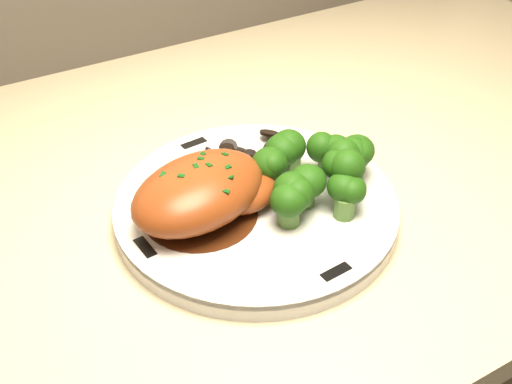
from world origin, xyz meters
TOP-DOWN VIEW (x-y plane):
  - plate at (0.59, 1.60)m, footprint 0.34×0.34m
  - rim_accent_0 at (0.58, 1.71)m, footprint 0.03×0.01m
  - rim_accent_1 at (0.48, 1.59)m, footprint 0.01×0.03m
  - rim_accent_2 at (0.60, 1.48)m, footprint 0.03×0.01m
  - rim_accent_3 at (0.71, 1.60)m, footprint 0.01×0.03m
  - gravy_pool at (0.54, 1.60)m, footprint 0.11×0.11m
  - chicken_breast at (0.54, 1.60)m, footprint 0.15×0.12m
  - mushroom_pile at (0.62, 1.65)m, footprint 0.08×0.06m
  - broccoli_florets at (0.64, 1.58)m, footprint 0.12×0.11m

SIDE VIEW (x-z plane):
  - plate at x=0.59m, z-range 0.83..0.85m
  - rim_accent_0 at x=0.58m, z-range 0.85..0.85m
  - rim_accent_1 at x=0.48m, z-range 0.85..0.85m
  - rim_accent_2 at x=0.60m, z-range 0.85..0.85m
  - rim_accent_3 at x=0.71m, z-range 0.85..0.85m
  - gravy_pool at x=0.54m, z-range 0.85..0.85m
  - mushroom_pile at x=0.62m, z-range 0.84..0.86m
  - chicken_breast at x=0.54m, z-range 0.85..0.90m
  - broccoli_florets at x=0.64m, z-range 0.85..0.90m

